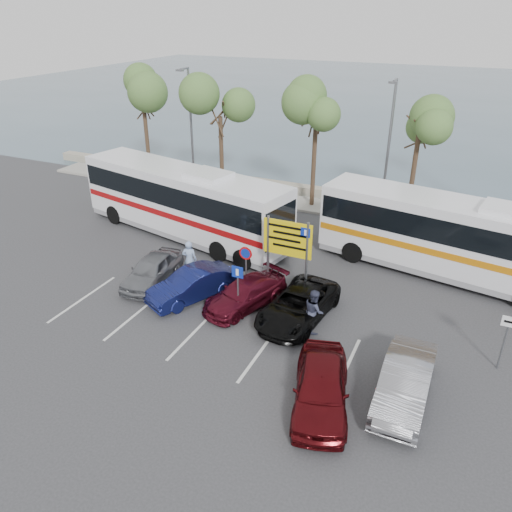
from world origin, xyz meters
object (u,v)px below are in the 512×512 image
at_px(street_lamp_left, 190,124).
at_px(coach_bus_right, 455,241).
at_px(pedestrian_far, 314,311).
at_px(car_red, 321,387).
at_px(pedestrian_near, 190,260).
at_px(car_maroon, 246,294).
at_px(car_silver_a, 152,270).
at_px(car_silver_b, 405,382).
at_px(car_blue, 192,285).
at_px(direction_sign, 287,244).
at_px(coach_bus_left, 183,204).
at_px(street_lamp_right, 389,145).
at_px(suv_black, 298,305).

xyz_separation_m(street_lamp_left, coach_bus_right, (17.50, -5.57, -2.77)).
bearing_deg(pedestrian_far, car_red, 168.44).
bearing_deg(pedestrian_near, coach_bus_right, -170.10).
bearing_deg(car_maroon, car_silver_a, -159.73).
bearing_deg(car_silver_b, pedestrian_far, 147.56).
bearing_deg(street_lamp_left, car_blue, -59.23).
xyz_separation_m(direction_sign, car_maroon, (-1.20, -1.70, -1.83)).
bearing_deg(coach_bus_left, car_silver_a, -74.04).
distance_m(direction_sign, car_red, 7.28).
xyz_separation_m(car_silver_b, pedestrian_near, (-10.66, 4.16, 0.24)).
height_order(street_lamp_right, pedestrian_far, street_lamp_right).
height_order(coach_bus_right, car_silver_a, coach_bus_right).
relative_size(coach_bus_right, car_silver_a, 3.31).
distance_m(street_lamp_left, car_blue, 14.99).
relative_size(coach_bus_right, car_red, 3.01).
height_order(car_silver_a, car_maroon, car_silver_a).
distance_m(direction_sign, car_silver_a, 6.48).
relative_size(car_silver_a, car_red, 0.91).
relative_size(street_lamp_right, car_silver_b, 1.85).
relative_size(direction_sign, car_blue, 0.88).
relative_size(coach_bus_left, car_silver_b, 3.05).
distance_m(street_lamp_right, coach_bus_right, 7.68).
height_order(direction_sign, car_maroon, direction_sign).
distance_m(street_lamp_left, car_maroon, 16.02).
xyz_separation_m(coach_bus_right, car_red, (-2.90, -10.85, -1.10)).
distance_m(car_red, suv_black, 5.01).
relative_size(direction_sign, car_maroon, 0.87).
relative_size(car_maroon, pedestrian_far, 2.27).
xyz_separation_m(car_blue, suv_black, (4.80, 0.41, -0.03)).
xyz_separation_m(street_lamp_right, pedestrian_far, (0.03, -12.52, -3.69)).
relative_size(street_lamp_right, suv_black, 1.73).
distance_m(street_lamp_left, coach_bus_left, 8.10).
height_order(car_maroon, suv_black, suv_black).
height_order(car_blue, suv_black, car_blue).
distance_m(car_maroon, pedestrian_far, 3.29).
relative_size(car_silver_b, pedestrian_far, 2.39).
bearing_deg(street_lamp_right, car_silver_a, -123.65).
bearing_deg(suv_black, coach_bus_left, 154.87).
height_order(street_lamp_right, car_silver_b, street_lamp_right).
height_order(direction_sign, suv_black, direction_sign).
bearing_deg(car_silver_b, car_silver_a, 165.87).
bearing_deg(direction_sign, coach_bus_right, 36.16).
bearing_deg(pedestrian_far, pedestrian_near, 42.77).
height_order(coach_bus_left, coach_bus_right, coach_bus_left).
height_order(coach_bus_left, pedestrian_near, coach_bus_left).
distance_m(car_silver_a, suv_black, 7.20).
distance_m(coach_bus_left, suv_black, 10.23).
xyz_separation_m(direction_sign, car_blue, (-3.60, -2.11, -1.76)).
distance_m(coach_bus_left, car_silver_b, 15.87).
distance_m(suv_black, pedestrian_near, 5.98).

